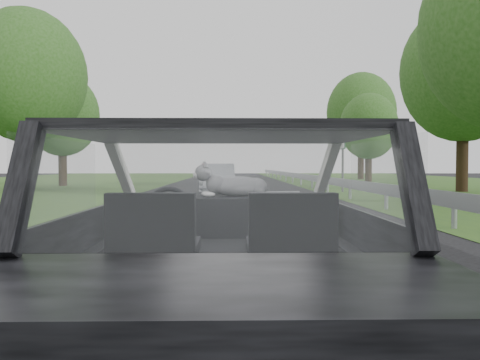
{
  "coord_description": "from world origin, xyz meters",
  "views": [
    {
      "loc": [
        0.05,
        -3.03,
        1.24
      ],
      "look_at": [
        0.12,
        0.56,
        1.13
      ],
      "focal_mm": 35.0,
      "sensor_mm": 36.0,
      "label": 1
    }
  ],
  "objects_px": {
    "subject_car": "(223,245)",
    "highway_sign": "(343,164)",
    "cat": "(238,185)",
    "other_car": "(218,179)"
  },
  "relations": [
    {
      "from": "subject_car",
      "to": "cat",
      "type": "bearing_deg",
      "value": 80.97
    },
    {
      "from": "subject_car",
      "to": "highway_sign",
      "type": "bearing_deg",
      "value": 74.24
    },
    {
      "from": "subject_car",
      "to": "other_car",
      "type": "xyz_separation_m",
      "value": [
        -0.52,
        16.66,
        -0.06
      ]
    },
    {
      "from": "cat",
      "to": "highway_sign",
      "type": "distance_m",
      "value": 18.63
    },
    {
      "from": "cat",
      "to": "highway_sign",
      "type": "bearing_deg",
      "value": 59.89
    },
    {
      "from": "subject_car",
      "to": "cat",
      "type": "distance_m",
      "value": 0.76
    },
    {
      "from": "cat",
      "to": "other_car",
      "type": "xyz_separation_m",
      "value": [
        -0.62,
        16.0,
        -0.43
      ]
    },
    {
      "from": "cat",
      "to": "subject_car",
      "type": "bearing_deg",
      "value": -113.15
    },
    {
      "from": "subject_car",
      "to": "cat",
      "type": "relative_size",
      "value": 6.48
    },
    {
      "from": "subject_car",
      "to": "highway_sign",
      "type": "relative_size",
      "value": 1.53
    }
  ]
}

